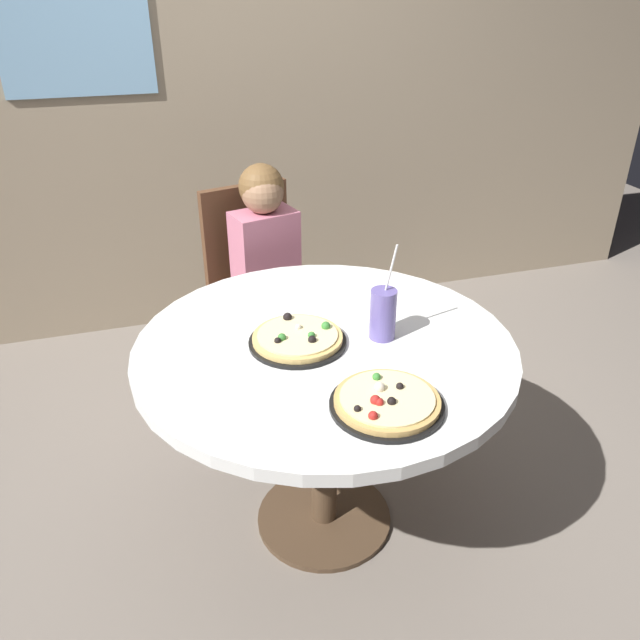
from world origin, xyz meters
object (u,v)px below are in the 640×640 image
object	(u,v)px
soda_cup	(383,314)
pizza_cheese	(298,339)
pizza_veggie	(387,402)
dining_table	(325,370)
diner_child	(275,307)
chair_wooden	(257,282)

from	to	relation	value
soda_cup	pizza_cheese	bearing A→B (deg)	171.42
pizza_veggie	dining_table	bearing A→B (deg)	98.34
dining_table	diner_child	size ratio (longest dim) A/B	1.08
chair_wooden	pizza_cheese	size ratio (longest dim) A/B	3.19
chair_wooden	pizza_cheese	xyz separation A→B (m)	(-0.06, -0.92, 0.24)
chair_wooden	pizza_veggie	distance (m)	1.32
dining_table	pizza_veggie	size ratio (longest dim) A/B	3.88
diner_child	pizza_cheese	size ratio (longest dim) A/B	3.63
pizza_cheese	soda_cup	xyz separation A→B (m)	(0.26, -0.04, 0.06)
diner_child	pizza_cheese	bearing A→B (deg)	-97.61
diner_child	soda_cup	xyz separation A→B (m)	(0.16, -0.78, 0.35)
chair_wooden	diner_child	size ratio (longest dim) A/B	0.88
dining_table	chair_wooden	bearing A→B (deg)	91.32
chair_wooden	pizza_veggie	world-z (taller)	chair_wooden
chair_wooden	pizza_cheese	world-z (taller)	chair_wooden
diner_child	soda_cup	world-z (taller)	diner_child
pizza_veggie	chair_wooden	bearing A→B (deg)	93.29
pizza_cheese	soda_cup	world-z (taller)	soda_cup
chair_wooden	soda_cup	xyz separation A→B (m)	(0.20, -0.96, 0.30)
pizza_veggie	soda_cup	distance (m)	0.37
diner_child	pizza_veggie	bearing A→B (deg)	-88.21
dining_table	soda_cup	size ratio (longest dim) A/B	3.80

